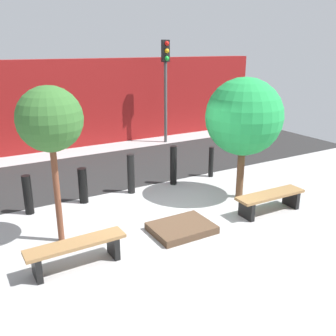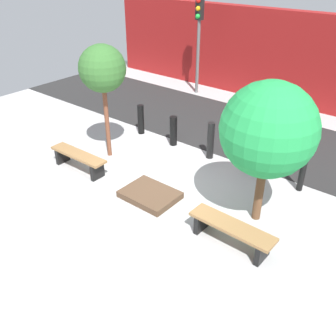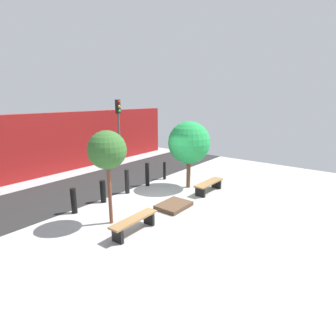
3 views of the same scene
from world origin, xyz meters
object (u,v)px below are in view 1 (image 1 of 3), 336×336
planter_bed (182,228)px  bollard_right (173,165)px  bench_left (76,249)px  bollard_far_right (211,162)px  bollard_far_left (28,195)px  bollard_left (83,186)px  bench_right (270,199)px  tree_behind_right_bench (244,117)px  tree_behind_left_bench (50,120)px  traffic_light_mid_west (166,73)px  bollard_center (131,174)px

planter_bed → bollard_right: bearing=62.8°
bench_left → bollard_right: bollard_right is taller
bollard_right → bollard_far_right: 1.26m
bollard_far_left → bollard_right: (3.78, 0.00, 0.09)m
bollard_left → bench_right: bearing=-37.2°
bollard_far_left → bench_right: bearing=-29.2°
tree_behind_right_bench → bollard_right: (-0.97, 1.60, -1.48)m
tree_behind_left_bench → bollard_left: tree_behind_left_bench is taller
tree_behind_left_bench → bollard_far_left: (-0.29, 1.60, -1.92)m
tree_behind_right_bench → traffic_light_mid_west: bearing=78.5°
bench_right → tree_behind_left_bench: size_ratio=0.57×
planter_bed → bollard_right: bollard_right is taller
tree_behind_right_bench → planter_bed: bearing=-159.2°
bollard_far_left → bollard_center: bollard_center is taller
tree_behind_left_bench → tree_behind_right_bench: size_ratio=1.01×
bench_right → tree_behind_right_bench: 1.99m
tree_behind_left_bench → bench_right: bearing=-13.2°
bollard_far_left → bollard_center: 2.52m
tree_behind_right_bench → bollard_left: bearing=155.3°
tree_behind_right_bench → bollard_left: 4.15m
bench_right → bench_left: bearing=-178.8°
planter_bed → bollard_far_left: size_ratio=1.36×
planter_bed → bench_left: bearing=-174.9°
bollard_far_right → traffic_light_mid_west: (0.89, 4.19, 2.19)m
bench_left → tree_behind_left_bench: 2.29m
bollard_far_left → tree_behind_right_bench: bearing=-18.7°
traffic_light_mid_west → bollard_left: bearing=-138.1°
bench_left → bollard_center: bollard_center is taller
bench_right → bollard_far_right: 2.67m
planter_bed → bollard_right: 2.79m
bench_right → tree_behind_left_bench: (-4.45, 1.05, 2.04)m
tree_behind_left_bench → bollard_left: 2.69m
bollard_left → traffic_light_mid_west: size_ratio=0.23×
tree_behind_right_bench → bollard_right: 2.39m
bollard_right → tree_behind_left_bench: bearing=-155.3°
bollard_far_right → bollard_center: bearing=180.0°
traffic_light_mid_west → bench_left: bearing=-129.5°
bollard_center → planter_bed: bearing=-90.0°
bollard_far_left → bollard_far_right: size_ratio=1.03×
bench_left → bench_right: (4.45, 0.00, -0.01)m
tree_behind_right_bench → bench_right: bearing=-90.0°
tree_behind_left_bench → traffic_light_mid_west: bearing=45.8°
planter_bed → tree_behind_right_bench: 3.08m
bench_right → bollard_left: size_ratio=1.98×
planter_bed → bench_right: bearing=-5.1°
bollard_far_left → bollard_center: size_ratio=0.88×
planter_bed → tree_behind_right_bench: bearing=20.8°
bollard_far_left → planter_bed: bearing=-44.2°
planter_bed → tree_behind_right_bench: (2.23, 0.85, 1.94)m
traffic_light_mid_west → bollard_right: bearing=-117.1°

